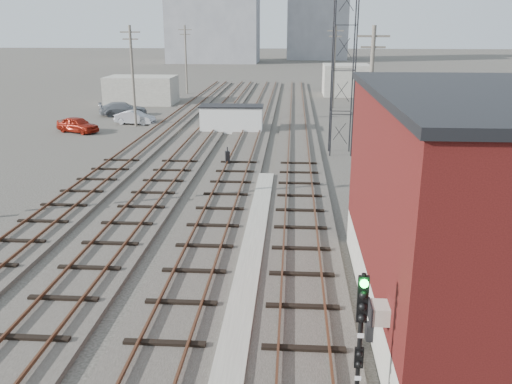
# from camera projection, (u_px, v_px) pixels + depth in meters

# --- Properties ---
(ground) EXTENTS (320.00, 320.00, 0.00)m
(ground) POSITION_uv_depth(u_px,v_px,m) (276.00, 105.00, 63.79)
(ground) COLOR #282621
(ground) RESTS_ON ground
(track_right) EXTENTS (3.20, 90.00, 0.39)m
(track_right) POSITION_uv_depth(u_px,v_px,m) (298.00, 140.00, 43.58)
(track_right) COLOR #332D28
(track_right) RESTS_ON ground
(track_mid_right) EXTENTS (3.20, 90.00, 0.39)m
(track_mid_right) POSITION_uv_depth(u_px,v_px,m) (249.00, 140.00, 43.84)
(track_mid_right) COLOR #332D28
(track_mid_right) RESTS_ON ground
(track_mid_left) EXTENTS (3.20, 90.00, 0.39)m
(track_mid_left) POSITION_uv_depth(u_px,v_px,m) (200.00, 139.00, 44.10)
(track_mid_left) COLOR #332D28
(track_mid_left) RESTS_ON ground
(track_left) EXTENTS (3.20, 90.00, 0.39)m
(track_left) POSITION_uv_depth(u_px,v_px,m) (151.00, 138.00, 44.37)
(track_left) COLOR #332D28
(track_left) RESTS_ON ground
(platform_curb) EXTENTS (0.90, 28.00, 0.26)m
(platform_curb) POSITION_uv_depth(u_px,v_px,m) (247.00, 278.00, 19.87)
(platform_curb) COLOR gray
(platform_curb) RESTS_ON ground
(brick_building) EXTENTS (6.54, 12.20, 7.22)m
(brick_building) POSITION_uv_depth(u_px,v_px,m) (470.00, 209.00, 16.47)
(brick_building) COLOR gray
(brick_building) RESTS_ON ground
(lattice_tower) EXTENTS (1.60, 1.60, 15.00)m
(lattice_tower) POSITION_uv_depth(u_px,v_px,m) (344.00, 48.00, 37.38)
(lattice_tower) COLOR black
(lattice_tower) RESTS_ON ground
(utility_pole_left_b) EXTENTS (1.80, 0.24, 9.00)m
(utility_pole_left_b) POSITION_uv_depth(u_px,v_px,m) (133.00, 74.00, 48.90)
(utility_pole_left_b) COLOR #595147
(utility_pole_left_b) RESTS_ON ground
(utility_pole_left_c) EXTENTS (1.80, 0.24, 9.00)m
(utility_pole_left_c) POSITION_uv_depth(u_px,v_px,m) (186.00, 58.00, 72.72)
(utility_pole_left_c) COLOR #595147
(utility_pole_left_c) RESTS_ON ground
(utility_pole_right_a) EXTENTS (1.80, 0.24, 9.00)m
(utility_pole_right_a) POSITION_uv_depth(u_px,v_px,m) (370.00, 101.00, 31.44)
(utility_pole_right_a) COLOR #595147
(utility_pole_right_a) RESTS_ON ground
(utility_pole_right_b) EXTENTS (1.80, 0.24, 9.00)m
(utility_pole_right_b) POSITION_uv_depth(u_px,v_px,m) (334.00, 65.00, 60.04)
(utility_pole_right_b) COLOR #595147
(utility_pole_right_b) RESTS_ON ground
(apartment_right) EXTENTS (16.00, 12.00, 26.00)m
(apartment_right) POSITION_uv_depth(u_px,v_px,m) (318.00, 9.00, 145.20)
(apartment_right) COLOR gray
(apartment_right) RESTS_ON ground
(shed_left) EXTENTS (8.00, 5.00, 3.20)m
(shed_left) POSITION_uv_depth(u_px,v_px,m) (142.00, 90.00, 64.37)
(shed_left) COLOR gray
(shed_left) RESTS_ON ground
(shed_right) EXTENTS (6.00, 6.00, 4.00)m
(shed_right) POSITION_uv_depth(u_px,v_px,m) (346.00, 80.00, 72.14)
(shed_right) COLOR gray
(shed_right) RESTS_ON ground
(signal_mast) EXTENTS (0.40, 0.40, 3.77)m
(signal_mast) POSITION_uv_depth(u_px,v_px,m) (360.00, 338.00, 12.34)
(signal_mast) COLOR gray
(signal_mast) RESTS_ON ground
(switch_stand) EXTENTS (0.35, 0.35, 1.21)m
(switch_stand) POSITION_uv_depth(u_px,v_px,m) (227.00, 158.00, 35.89)
(switch_stand) COLOR black
(switch_stand) RESTS_ON ground
(site_trailer) EXTENTS (5.58, 2.54, 2.32)m
(site_trailer) POSITION_uv_depth(u_px,v_px,m) (232.00, 118.00, 47.36)
(site_trailer) COLOR silver
(site_trailer) RESTS_ON ground
(car_red) EXTENTS (4.30, 3.16, 1.36)m
(car_red) POSITION_uv_depth(u_px,v_px,m) (78.00, 125.00, 47.20)
(car_red) COLOR maroon
(car_red) RESTS_ON ground
(car_silver) EXTENTS (3.97, 1.96, 1.25)m
(car_silver) POSITION_uv_depth(u_px,v_px,m) (135.00, 118.00, 51.14)
(car_silver) COLOR #9D9FA4
(car_silver) RESTS_ON ground
(car_grey) EXTENTS (5.23, 3.53, 1.41)m
(car_grey) POSITION_uv_depth(u_px,v_px,m) (123.00, 109.00, 56.01)
(car_grey) COLOR gray
(car_grey) RESTS_ON ground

